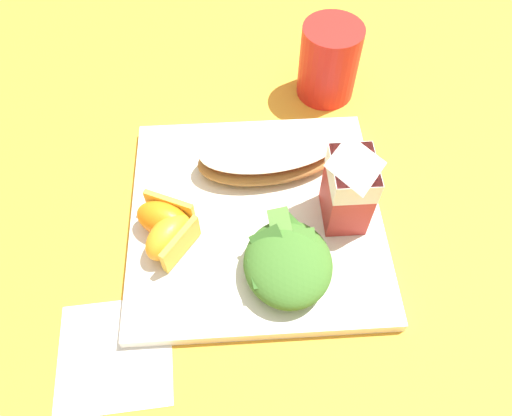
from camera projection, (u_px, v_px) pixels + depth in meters
ground at (256, 220)px, 0.55m from camera, size 3.00×3.00×0.00m
white_plate at (256, 217)px, 0.54m from camera, size 0.28×0.28×0.02m
cheesy_pizza_bread at (269, 154)px, 0.56m from camera, size 0.10×0.18×0.04m
green_salad_pile at (288, 262)px, 0.48m from camera, size 0.10×0.09×0.05m
milk_carton at (350, 183)px, 0.49m from camera, size 0.06×0.04×0.11m
orange_wedge_front at (164, 218)px, 0.51m from camera, size 0.06×0.07×0.04m
orange_wedge_middle at (170, 237)px, 0.50m from camera, size 0.07×0.06×0.04m
paper_napkin at (115, 354)px, 0.46m from camera, size 0.12×0.12×0.00m
drinking_red_cup at (329, 62)px, 0.62m from camera, size 0.08×0.08×0.10m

